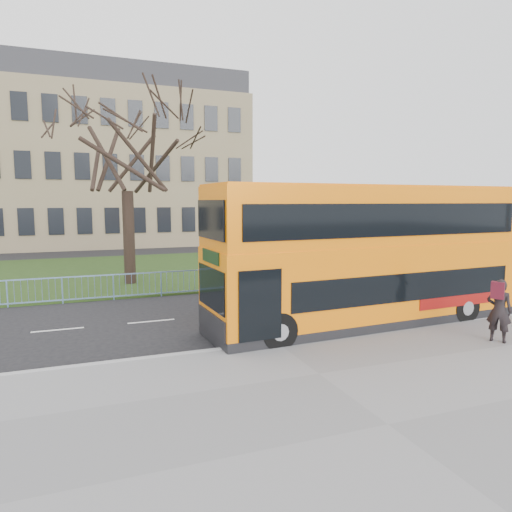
{
  "coord_description": "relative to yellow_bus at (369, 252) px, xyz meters",
  "views": [
    {
      "loc": [
        -5.04,
        -13.29,
        4.19
      ],
      "look_at": [
        0.34,
        1.0,
        2.33
      ],
      "focal_mm": 32.0,
      "sensor_mm": 36.0,
      "label": 1
    }
  ],
  "objects": [
    {
      "name": "bare_tree",
      "position": [
        -6.8,
        10.51,
        3.06
      ],
      "size": [
        7.63,
        7.63,
        10.9
      ],
      "primitive_type": null,
      "color": "black",
      "rests_on": "grass_verge"
    },
    {
      "name": "pedestrian",
      "position": [
        2.25,
        -3.24,
        -1.43
      ],
      "size": [
        0.74,
        0.8,
        1.84
      ],
      "primitive_type": "imported",
      "rotation": [
        0.0,
        0.0,
        2.15
      ],
      "color": "black",
      "rests_on": "pavement"
    },
    {
      "name": "ground",
      "position": [
        -3.8,
        0.51,
        -2.47
      ],
      "size": [
        120.0,
        120.0,
        0.0
      ],
      "primitive_type": "plane",
      "color": "black",
      "rests_on": "ground"
    },
    {
      "name": "kerb",
      "position": [
        -3.8,
        -1.04,
        -2.4
      ],
      "size": [
        80.0,
        0.2,
        0.14
      ],
      "primitive_type": "cube",
      "color": "#99999C",
      "rests_on": "ground"
    },
    {
      "name": "civic_building",
      "position": [
        -8.8,
        35.51,
        4.53
      ],
      "size": [
        30.0,
        15.0,
        14.0
      ],
      "primitive_type": "cube",
      "color": "#837453",
      "rests_on": "ground"
    },
    {
      "name": "guard_railing",
      "position": [
        -3.8,
        7.11,
        -1.92
      ],
      "size": [
        40.0,
        0.12,
        1.1
      ],
      "primitive_type": null,
      "color": "#6A8EBD",
      "rests_on": "ground"
    },
    {
      "name": "grass_verge",
      "position": [
        -3.8,
        14.81,
        -2.43
      ],
      "size": [
        80.0,
        15.4,
        0.08
      ],
      "primitive_type": "cube",
      "color": "#1F3413",
      "rests_on": "ground"
    },
    {
      "name": "pavement",
      "position": [
        -3.8,
        -6.24,
        -2.41
      ],
      "size": [
        80.0,
        10.5,
        0.12
      ],
      "primitive_type": "cube",
      "color": "slate",
      "rests_on": "ground"
    },
    {
      "name": "yellow_bus",
      "position": [
        0.0,
        0.0,
        0.0
      ],
      "size": [
        11.12,
        3.18,
        4.61
      ],
      "rotation": [
        0.0,
        0.0,
        0.05
      ],
      "color": "orange",
      "rests_on": "ground"
    }
  ]
}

